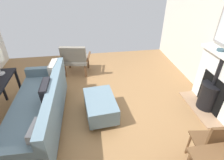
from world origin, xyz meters
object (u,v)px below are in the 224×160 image
fireplace (216,87)px  dining_chair_near_fireplace (214,144)px  sofa (40,110)px  mantel_bowl_near (221,50)px  armchair_accent (75,58)px  ottoman (100,105)px

fireplace → dining_chair_near_fireplace: bearing=54.1°
dining_chair_near_fireplace → fireplace: bearing=-125.9°
fireplace → sofa: 3.17m
fireplace → dining_chair_near_fireplace: size_ratio=1.34×
mantel_bowl_near → dining_chair_near_fireplace: bearing=58.2°
armchair_accent → fireplace: bearing=146.5°
mantel_bowl_near → sofa: bearing=3.5°
mantel_bowl_near → dining_chair_near_fireplace: size_ratio=0.15×
sofa → armchair_accent: bearing=-108.1°
fireplace → ottoman: (2.15, -0.10, -0.24)m
dining_chair_near_fireplace → sofa: bearing=-26.8°
fireplace → ottoman: fireplace is taller
armchair_accent → dining_chair_near_fireplace: dining_chair_near_fireplace is taller
armchair_accent → dining_chair_near_fireplace: bearing=121.5°
fireplace → mantel_bowl_near: 0.69m
fireplace → ottoman: 2.17m
mantel_bowl_near → dining_chair_near_fireplace: mantel_bowl_near is taller
fireplace → mantel_bowl_near: mantel_bowl_near is taller
sofa → ottoman: 1.03m
mantel_bowl_near → armchair_accent: bearing=-30.1°
fireplace → sofa: fireplace is taller
sofa → dining_chair_near_fireplace: bearing=153.2°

